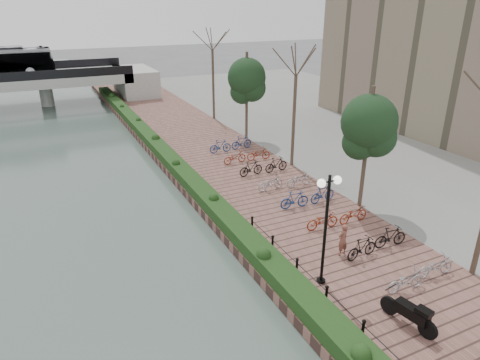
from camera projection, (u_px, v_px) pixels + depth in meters
promenade at (229, 170)px, 29.00m from camera, size 8.00×75.00×0.50m
inland_pavement at (406, 140)px, 35.35m from camera, size 24.00×75.00×0.50m
hedge at (170, 158)px, 29.52m from camera, size 1.10×56.00×0.60m
chain_fence at (344, 312)px, 14.82m from camera, size 0.10×14.10×0.70m
lamppost at (327, 207)px, 15.74m from camera, size 1.02×0.32×4.57m
motorcycle at (409, 312)px, 14.51m from camera, size 0.90×1.91×1.15m
pedestrian at (343, 240)px, 18.56m from camera, size 0.61×0.46×1.50m
bicycle_parking at (297, 189)px, 24.22m from camera, size 2.40×19.89×1.00m
street_trees at (324, 132)px, 25.25m from camera, size 3.20×37.12×6.80m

